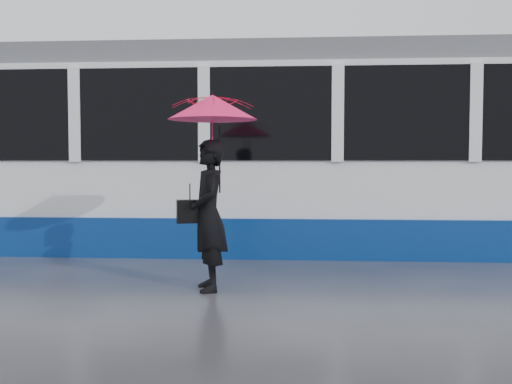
{
  "coord_description": "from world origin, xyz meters",
  "views": [
    {
      "loc": [
        0.26,
        -7.29,
        1.47
      ],
      "look_at": [
        -0.23,
        -0.17,
        1.1
      ],
      "focal_mm": 40.0,
      "sensor_mm": 36.0,
      "label": 1
    }
  ],
  "objects": [
    {
      "name": "umbrella",
      "position": [
        -0.68,
        -0.84,
        1.9
      ],
      "size": [
        1.27,
        1.27,
        1.17
      ],
      "rotation": [
        0.0,
        0.0,
        0.29
      ],
      "color": "#E21378",
      "rests_on": "ground"
    },
    {
      "name": "rails",
      "position": [
        0.0,
        2.5,
        0.01
      ],
      "size": [
        34.0,
        1.51,
        0.02
      ],
      "color": "#3F3D38",
      "rests_on": "ground"
    },
    {
      "name": "woman",
      "position": [
        -0.73,
        -0.84,
        0.87
      ],
      "size": [
        0.58,
        0.73,
        1.73
      ],
      "primitive_type": "imported",
      "rotation": [
        0.0,
        0.0,
        -1.28
      ],
      "color": "black",
      "rests_on": "ground"
    },
    {
      "name": "handbag",
      "position": [
        -0.95,
        -0.82,
        0.91
      ],
      "size": [
        0.34,
        0.22,
        0.45
      ],
      "rotation": [
        0.0,
        0.0,
        0.29
      ],
      "color": "black",
      "rests_on": "ground"
    },
    {
      "name": "tram",
      "position": [
        1.39,
        2.5,
        1.64
      ],
      "size": [
        26.0,
        2.56,
        3.35
      ],
      "color": "white",
      "rests_on": "ground"
    },
    {
      "name": "ground",
      "position": [
        0.0,
        0.0,
        0.0
      ],
      "size": [
        90.0,
        90.0,
        0.0
      ],
      "primitive_type": "plane",
      "color": "#2C2D32",
      "rests_on": "ground"
    }
  ]
}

